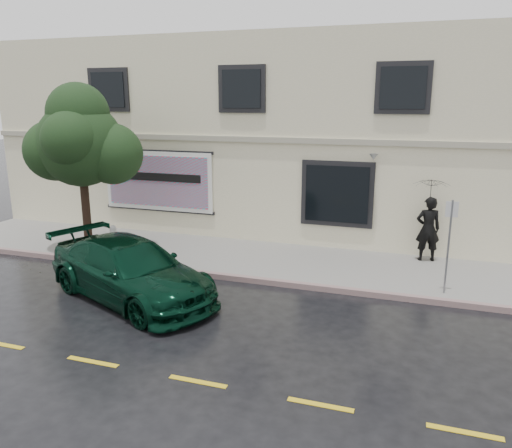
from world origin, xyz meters
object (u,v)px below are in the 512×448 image
(fire_hydrant, at_px, (113,237))
(car, at_px, (130,270))
(pedestrian, at_px, (428,229))
(street_tree, at_px, (81,145))

(fire_hydrant, bearing_deg, car, -34.79)
(fire_hydrant, bearing_deg, pedestrian, 26.63)
(car, xyz_separation_m, fire_hydrant, (-2.63, 3.16, -0.21))
(car, relative_size, pedestrian, 2.61)
(pedestrian, xyz_separation_m, street_tree, (-10.26, -2.36, 2.40))
(car, bearing_deg, street_tree, 73.50)
(pedestrian, relative_size, street_tree, 0.42)
(car, relative_size, street_tree, 1.09)
(car, relative_size, fire_hydrant, 6.53)
(car, height_order, street_tree, street_tree)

